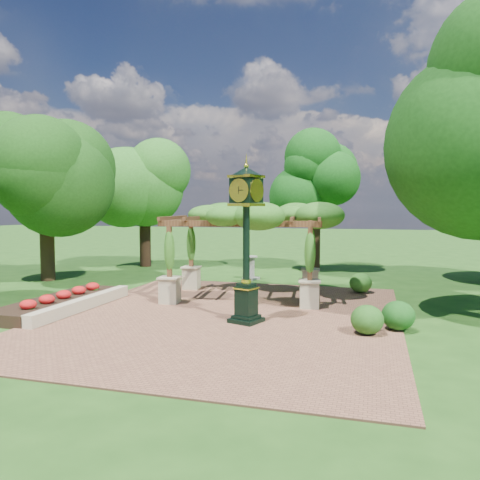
# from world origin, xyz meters

# --- Properties ---
(ground) EXTENTS (120.00, 120.00, 0.00)m
(ground) POSITION_xyz_m (0.00, 0.00, 0.00)
(ground) COLOR #1E4714
(ground) RESTS_ON ground
(brick_plaza) EXTENTS (10.00, 12.00, 0.04)m
(brick_plaza) POSITION_xyz_m (0.00, 1.00, 0.02)
(brick_plaza) COLOR brown
(brick_plaza) RESTS_ON ground
(border_wall) EXTENTS (0.35, 5.00, 0.40)m
(border_wall) POSITION_xyz_m (-4.60, 0.50, 0.20)
(border_wall) COLOR #C6B793
(border_wall) RESTS_ON ground
(flower_bed) EXTENTS (1.50, 5.00, 0.36)m
(flower_bed) POSITION_xyz_m (-5.50, 0.50, 0.18)
(flower_bed) COLOR red
(flower_bed) RESTS_ON ground
(pedestal_clock) EXTENTS (1.12, 1.12, 4.43)m
(pedestal_clock) POSITION_xyz_m (0.80, 0.35, 2.65)
(pedestal_clock) COLOR black
(pedestal_clock) RESTS_ON brick_plaza
(pergola) EXTENTS (5.80, 4.03, 3.41)m
(pergola) POSITION_xyz_m (-0.24, 3.89, 2.81)
(pergola) COLOR tan
(pergola) RESTS_ON brick_plaza
(sundial) EXTENTS (0.75, 0.75, 1.07)m
(sundial) POSITION_xyz_m (-1.11, 8.19, 0.47)
(sundial) COLOR gray
(sundial) RESTS_ON ground
(shrub_front) EXTENTS (0.86, 0.86, 0.75)m
(shrub_front) POSITION_xyz_m (4.09, -0.00, 0.41)
(shrub_front) COLOR #215117
(shrub_front) RESTS_ON brick_plaza
(shrub_mid) EXTENTS (1.08, 1.08, 0.77)m
(shrub_mid) POSITION_xyz_m (4.87, 0.65, 0.43)
(shrub_mid) COLOR #164914
(shrub_mid) RESTS_ON brick_plaza
(shrub_back) EXTENTS (1.04, 1.04, 0.75)m
(shrub_back) POSITION_xyz_m (3.76, 5.94, 0.42)
(shrub_back) COLOR #2D691E
(shrub_back) RESTS_ON brick_plaza
(tree_west_near) EXTENTS (4.53, 4.53, 7.35)m
(tree_west_near) POSITION_xyz_m (-9.78, 5.42, 5.06)
(tree_west_near) COLOR #362515
(tree_west_near) RESTS_ON ground
(tree_west_far) EXTENTS (3.98, 3.98, 6.68)m
(tree_west_far) POSITION_xyz_m (-7.96, 11.18, 4.58)
(tree_west_far) COLOR black
(tree_west_far) RESTS_ON ground
(tree_north) EXTENTS (2.99, 2.99, 7.05)m
(tree_north) POSITION_xyz_m (1.24, 12.23, 4.80)
(tree_north) COLOR #321F14
(tree_north) RESTS_ON ground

